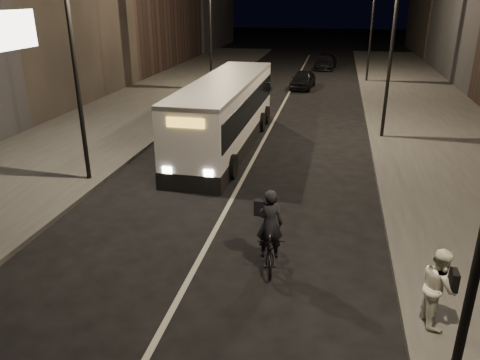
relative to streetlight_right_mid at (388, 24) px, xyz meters
The scene contains 13 objects.
ground 14.18m from the streetlight_right_mid, 113.96° to the right, with size 180.00×180.00×0.00m, color black.
sidewalk_right 6.48m from the streetlight_right_mid, 32.26° to the left, with size 7.00×70.00×0.16m, color #373835.
sidewalk_left 14.94m from the streetlight_right_mid, behind, with size 7.00×70.00×0.16m, color #373835.
streetlight_right_mid is the anchor object (origin of this frame).
streetlight_right_far 16.00m from the streetlight_right_mid, 90.00° to the left, with size 1.20×0.44×8.12m.
streetlight_left_near 13.33m from the streetlight_right_mid, 143.12° to the right, with size 1.20×0.44×8.12m.
streetlight_left_far 14.62m from the streetlight_right_mid, 136.84° to the left, with size 1.20×0.44×8.12m.
city_bus 8.25m from the streetlight_right_mid, 159.90° to the right, with size 2.76×11.46×3.08m.
cyclist_on_bicycle 13.72m from the streetlight_right_mid, 105.52° to the right, with size 0.99×2.01×2.22m.
pedestrian_woman 14.80m from the streetlight_right_mid, 88.92° to the right, with size 0.84×0.66×1.73m, color silver.
car_near 14.06m from the streetlight_right_mid, 110.00° to the left, with size 1.54×3.83×1.31m, color black.
car_mid 14.87m from the streetlight_right_mid, 124.19° to the left, with size 1.32×3.78×1.24m, color #404043.
car_far 23.45m from the streetlight_right_mid, 97.97° to the left, with size 1.80×4.44×1.29m, color black.
Camera 1 is at (3.23, -10.88, 6.61)m, focal length 35.00 mm.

